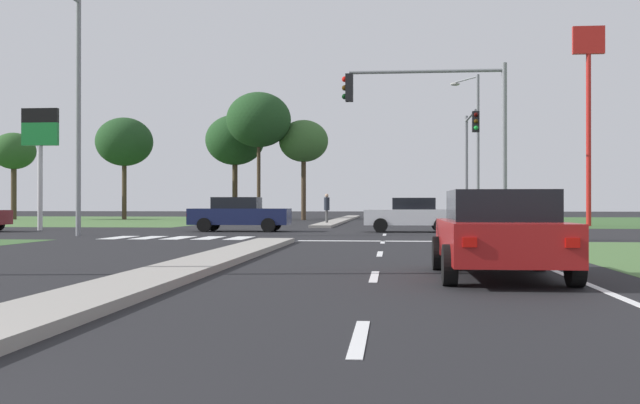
% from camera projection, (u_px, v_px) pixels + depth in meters
% --- Properties ---
extents(ground_plane, '(200.00, 200.00, 0.00)m').
position_uv_depth(ground_plane, '(304.00, 233.00, 32.91)').
color(ground_plane, black).
extents(grass_verge_far_left, '(35.00, 35.00, 0.01)m').
position_uv_depth(grass_verge_far_left, '(20.00, 220.00, 59.72)').
color(grass_verge_far_left, '#476B38').
rests_on(grass_verge_far_left, ground).
extents(median_island_near, '(1.20, 22.00, 0.14)m').
position_uv_depth(median_island_near, '(186.00, 268.00, 14.00)').
color(median_island_near, gray).
rests_on(median_island_near, ground).
extents(median_island_far, '(1.20, 36.00, 0.14)m').
position_uv_depth(median_island_far, '(342.00, 220.00, 57.80)').
color(median_island_far, gray).
rests_on(median_island_far, ground).
extents(lane_dash_near, '(0.14, 2.00, 0.01)m').
position_uv_depth(lane_dash_near, '(359.00, 338.00, 7.06)').
color(lane_dash_near, silver).
rests_on(lane_dash_near, ground).
extents(lane_dash_second, '(0.14, 2.00, 0.01)m').
position_uv_depth(lane_dash_second, '(374.00, 277.00, 13.04)').
color(lane_dash_second, silver).
rests_on(lane_dash_second, ground).
extents(lane_dash_third, '(0.14, 2.00, 0.01)m').
position_uv_depth(lane_dash_third, '(380.00, 254.00, 19.01)').
color(lane_dash_third, silver).
rests_on(lane_dash_third, ground).
extents(lane_dash_fourth, '(0.14, 2.00, 0.01)m').
position_uv_depth(lane_dash_fourth, '(383.00, 242.00, 24.98)').
color(lane_dash_fourth, silver).
rests_on(lane_dash_fourth, ground).
extents(lane_dash_fifth, '(0.14, 2.00, 0.01)m').
position_uv_depth(lane_dash_fifth, '(385.00, 235.00, 30.96)').
color(lane_dash_fifth, silver).
rests_on(lane_dash_fifth, ground).
extents(edge_line_right, '(0.14, 24.00, 0.01)m').
position_uv_depth(edge_line_right, '(553.00, 270.00, 14.34)').
color(edge_line_right, silver).
rests_on(edge_line_right, ground).
extents(stop_bar_near, '(6.40, 0.50, 0.01)m').
position_uv_depth(stop_bar_near, '(392.00, 241.00, 25.58)').
color(stop_bar_near, silver).
rests_on(stop_bar_near, ground).
extents(crosswalk_bar_near, '(0.70, 2.80, 0.01)m').
position_uv_depth(crosswalk_bar_near, '(119.00, 238.00, 28.34)').
color(crosswalk_bar_near, silver).
rests_on(crosswalk_bar_near, ground).
extents(crosswalk_bar_second, '(0.70, 2.80, 0.01)m').
position_uv_depth(crosswalk_bar_second, '(149.00, 238.00, 28.23)').
color(crosswalk_bar_second, silver).
rests_on(crosswalk_bar_second, ground).
extents(crosswalk_bar_third, '(0.70, 2.80, 0.01)m').
position_uv_depth(crosswalk_bar_third, '(179.00, 238.00, 28.12)').
color(crosswalk_bar_third, silver).
rests_on(crosswalk_bar_third, ground).
extents(crosswalk_bar_fourth, '(0.70, 2.80, 0.01)m').
position_uv_depth(crosswalk_bar_fourth, '(209.00, 238.00, 28.01)').
color(crosswalk_bar_fourth, silver).
rests_on(crosswalk_bar_fourth, ground).
extents(crosswalk_bar_fifth, '(0.70, 2.80, 0.01)m').
position_uv_depth(crosswalk_bar_fifth, '(240.00, 238.00, 27.90)').
color(crosswalk_bar_fifth, silver).
rests_on(crosswalk_bar_fifth, ground).
extents(car_red_near, '(2.10, 4.45, 1.49)m').
position_uv_depth(car_red_near, '(499.00, 233.00, 12.88)').
color(car_red_near, '#A31919').
rests_on(car_red_near, ground).
extents(car_navy_third, '(4.62, 1.97, 1.58)m').
position_uv_depth(car_navy_third, '(239.00, 214.00, 34.83)').
color(car_navy_third, '#161E47').
rests_on(car_navy_third, ground).
extents(car_white_fourth, '(4.17, 1.95, 1.54)m').
position_uv_depth(car_white_fourth, '(411.00, 215.00, 34.12)').
color(car_white_fourth, silver).
rests_on(car_white_fourth, ground).
extents(traffic_signal_far_right, '(0.32, 4.74, 5.79)m').
position_uv_depth(traffic_signal_far_right, '(470.00, 149.00, 37.10)').
color(traffic_signal_far_right, gray).
rests_on(traffic_signal_far_right, ground).
extents(traffic_signal_near_right, '(5.62, 0.32, 6.06)m').
position_uv_depth(traffic_signal_near_right, '(445.00, 118.00, 25.82)').
color(traffic_signal_near_right, gray).
rests_on(traffic_signal_near_right, ground).
extents(street_lamp_second, '(0.56, 1.92, 9.38)m').
position_uv_depth(street_lamp_second, '(77.00, 104.00, 29.77)').
color(street_lamp_second, gray).
rests_on(street_lamp_second, ground).
extents(street_lamp_third, '(1.46, 2.24, 8.50)m').
position_uv_depth(street_lamp_third, '(475.00, 141.00, 42.38)').
color(street_lamp_third, gray).
rests_on(street_lamp_third, ground).
extents(pedestrian_at_median, '(0.34, 0.34, 1.76)m').
position_uv_depth(pedestrian_at_median, '(327.00, 205.00, 45.88)').
color(pedestrian_at_median, '#4C4C4C').
rests_on(pedestrian_at_median, median_island_far).
extents(fastfood_pole_sign, '(1.80, 0.40, 11.54)m').
position_uv_depth(fastfood_pole_sign, '(588.00, 80.00, 43.67)').
color(fastfood_pole_sign, red).
rests_on(fastfood_pole_sign, ground).
extents(fuel_price_totem, '(1.80, 0.24, 5.89)m').
position_uv_depth(fuel_price_totem, '(40.00, 141.00, 36.52)').
color(fuel_price_totem, silver).
rests_on(fuel_price_totem, ground).
extents(treeline_near, '(3.54, 3.54, 7.15)m').
position_uv_depth(treeline_near, '(14.00, 152.00, 62.26)').
color(treeline_near, '#423323').
rests_on(treeline_near, ground).
extents(treeline_second, '(4.69, 4.69, 8.40)m').
position_uv_depth(treeline_second, '(124.00, 142.00, 62.28)').
color(treeline_second, '#423323').
rests_on(treeline_second, ground).
extents(treeline_third, '(4.97, 4.97, 8.79)m').
position_uv_depth(treeline_third, '(235.00, 140.00, 63.76)').
color(treeline_third, '#423323').
rests_on(treeline_third, ground).
extents(treeline_fourth, '(5.04, 5.04, 9.98)m').
position_uv_depth(treeline_fourth, '(259.00, 120.00, 58.84)').
color(treeline_fourth, '#423323').
rests_on(treeline_fourth, ground).
extents(treeline_fifth, '(3.92, 3.92, 7.96)m').
position_uv_depth(treeline_fifth, '(304.00, 142.00, 60.14)').
color(treeline_fifth, '#423323').
rests_on(treeline_fifth, ground).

